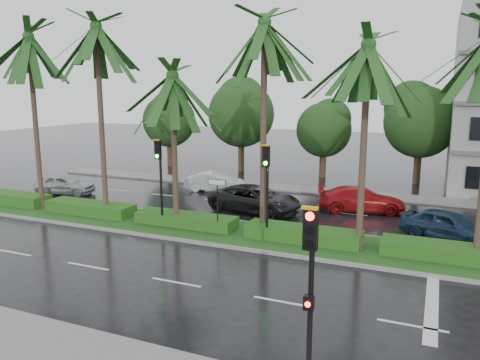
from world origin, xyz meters
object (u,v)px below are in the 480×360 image
at_px(signal_near, 310,293).
at_px(signal_median_left, 159,170).
at_px(car_red, 361,199).
at_px(car_silver, 65,184).
at_px(street_sign, 217,192).
at_px(car_blue, 448,226).
at_px(car_white, 215,182).
at_px(car_darkgrey, 255,199).

bearing_deg(signal_near, signal_median_left, 135.91).
bearing_deg(car_red, car_silver, 85.87).
relative_size(signal_median_left, street_sign, 1.68).
xyz_separation_m(car_silver, car_blue, (23.24, -0.69, 0.05)).
bearing_deg(signal_median_left, car_blue, 15.89).
relative_size(car_white, car_blue, 0.95).
height_order(car_silver, car_blue, car_blue).
bearing_deg(car_silver, car_white, -74.77).
bearing_deg(signal_near, car_white, 121.48).
bearing_deg(car_red, car_white, 67.41).
bearing_deg(car_silver, car_red, -93.61).
bearing_deg(car_silver, street_sign, -120.67).
bearing_deg(signal_median_left, car_red, 41.44).
height_order(signal_median_left, car_red, signal_median_left).
distance_m(car_darkgrey, car_blue, 10.10).
height_order(signal_median_left, car_silver, signal_median_left).
relative_size(signal_near, street_sign, 1.68).
relative_size(car_darkgrey, car_red, 1.10).
relative_size(signal_near, car_silver, 1.12).
bearing_deg(car_blue, signal_median_left, 128.56).
relative_size(car_darkgrey, car_blue, 1.27).
bearing_deg(street_sign, car_white, 116.79).
relative_size(car_silver, car_blue, 0.92).
xyz_separation_m(car_white, car_darkgrey, (4.50, -4.01, 0.09)).
bearing_deg(signal_near, car_blue, 77.37).
bearing_deg(street_sign, car_darkgrey, 90.00).
bearing_deg(car_blue, car_darkgrey, 104.78).
xyz_separation_m(car_white, car_blue, (14.50, -5.39, 0.06)).
distance_m(signal_median_left, car_red, 11.57).
xyz_separation_m(signal_near, signal_median_left, (-10.00, 9.69, 0.49)).
xyz_separation_m(car_red, car_blue, (4.50, -3.80, 0.01)).
distance_m(signal_near, street_sign, 12.11).
distance_m(street_sign, car_blue, 10.69).
relative_size(signal_median_left, car_darkgrey, 0.82).
distance_m(street_sign, car_silver, 13.97).
distance_m(car_silver, car_red, 19.00).
bearing_deg(car_red, signal_near, 171.42).
distance_m(car_silver, car_darkgrey, 13.26).
bearing_deg(car_white, car_red, -109.30).
relative_size(signal_median_left, car_silver, 1.12).
xyz_separation_m(signal_median_left, street_sign, (3.00, 0.18, -0.87)).
bearing_deg(car_darkgrey, car_blue, -89.57).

